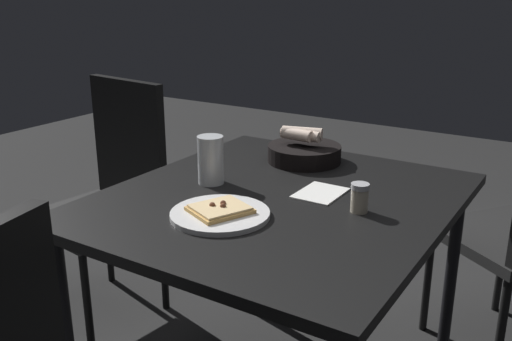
% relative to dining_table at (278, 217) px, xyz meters
% --- Properties ---
extents(dining_table, '(1.05, 0.93, 0.75)m').
position_rel_dining_table_xyz_m(dining_table, '(0.00, 0.00, 0.00)').
color(dining_table, black).
rests_on(dining_table, ground).
extents(pizza_plate, '(0.26, 0.26, 0.04)m').
position_rel_dining_table_xyz_m(pizza_plate, '(-0.22, 0.05, 0.08)').
color(pizza_plate, white).
rests_on(pizza_plate, dining_table).
extents(bread_basket, '(0.25, 0.25, 0.12)m').
position_rel_dining_table_xyz_m(bread_basket, '(0.34, 0.09, 0.10)').
color(bread_basket, black).
rests_on(bread_basket, dining_table).
extents(beer_glass, '(0.08, 0.08, 0.15)m').
position_rel_dining_table_xyz_m(beer_glass, '(-0.01, 0.23, 0.13)').
color(beer_glass, silver).
rests_on(beer_glass, dining_table).
extents(pepper_shaker, '(0.05, 0.05, 0.08)m').
position_rel_dining_table_xyz_m(pepper_shaker, '(0.01, -0.24, 0.10)').
color(pepper_shaker, '#BFB299').
rests_on(pepper_shaker, dining_table).
extents(napkin, '(0.16, 0.12, 0.00)m').
position_rel_dining_table_xyz_m(napkin, '(0.08, -0.10, 0.07)').
color(napkin, white).
rests_on(napkin, dining_table).
extents(chair_spare, '(0.49, 0.49, 0.97)m').
position_rel_dining_table_xyz_m(chair_spare, '(0.20, 0.91, -0.14)').
color(chair_spare, '#2B2B2B').
rests_on(chair_spare, ground).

